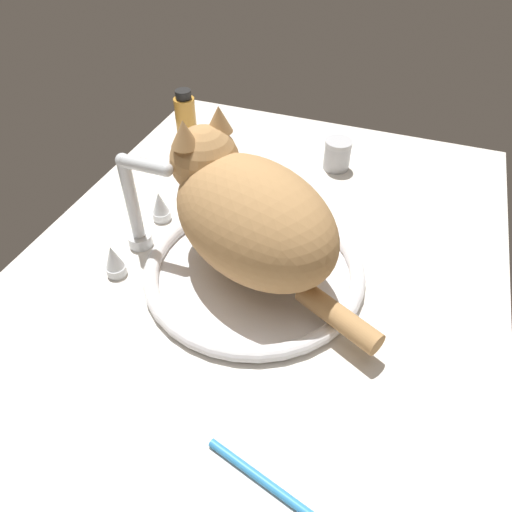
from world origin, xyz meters
TOP-DOWN VIEW (x-y plane):
  - countertop at (0.00, 0.00)cm, footprint 114.76×75.75cm
  - sink_basin at (4.40, -0.30)cm, footprint 34.37×34.37cm
  - faucet at (4.40, 19.62)cm, footprint 17.92×10.15cm
  - cat at (5.21, 1.31)cm, footprint 28.53×37.32cm
  - amber_bottle at (39.66, 29.00)cm, footprint 4.48×4.48cm
  - metal_jar at (38.86, -4.99)cm, footprint 5.36×5.36cm
  - toothbrush at (-25.59, -13.83)cm, footprint 5.73×17.13cm

SIDE VIEW (x-z plane):
  - countertop at x=0.00cm, z-range 0.00..3.00cm
  - toothbrush at x=-25.59cm, z-range 2.77..4.47cm
  - sink_basin at x=4.40cm, z-range 2.85..5.19cm
  - metal_jar at x=38.86cm, z-range 3.02..9.17cm
  - amber_bottle at x=39.66cm, z-range 2.65..13.53cm
  - faucet at x=4.40cm, z-range 1.06..18.48cm
  - cat at x=5.21cm, z-range 3.88..24.76cm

